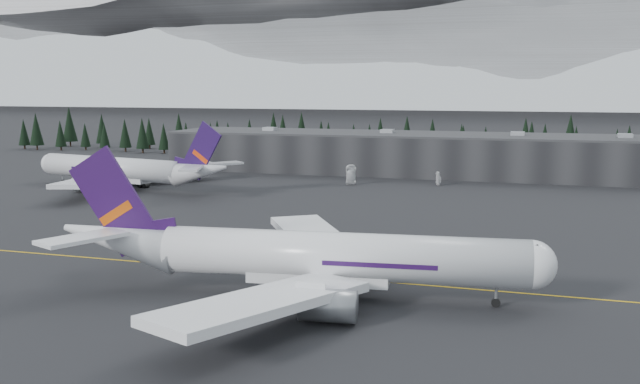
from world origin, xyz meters
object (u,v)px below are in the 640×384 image
(jet_main, at_px, (298,255))
(jet_parked, at_px, (127,170))
(gse_vehicle_a, at_px, (351,182))
(gse_vehicle_b, at_px, (439,183))
(terminal, at_px, (418,153))

(jet_main, bearing_deg, jet_parked, 127.29)
(gse_vehicle_a, distance_m, gse_vehicle_b, 24.39)
(jet_main, height_order, gse_vehicle_b, jet_main)
(jet_main, height_order, gse_vehicle_a, jet_main)
(terminal, height_order, jet_main, jet_main)
(jet_parked, height_order, gse_vehicle_a, jet_parked)
(gse_vehicle_a, bearing_deg, gse_vehicle_b, -11.21)
(jet_parked, distance_m, gse_vehicle_b, 84.66)
(jet_main, relative_size, gse_vehicle_a, 11.44)
(terminal, relative_size, gse_vehicle_a, 27.66)
(terminal, distance_m, jet_parked, 89.71)
(gse_vehicle_b, bearing_deg, terminal, 177.31)
(terminal, relative_size, jet_main, 2.42)
(jet_main, relative_size, jet_parked, 1.04)
(jet_main, height_order, jet_parked, jet_main)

